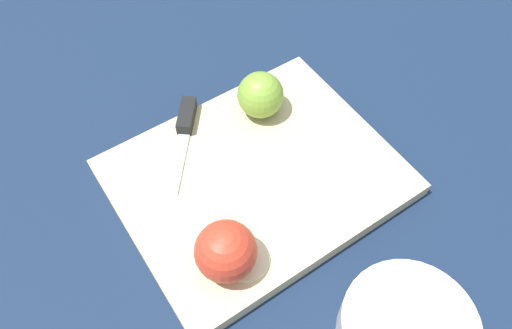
# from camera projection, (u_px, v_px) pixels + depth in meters

# --- Properties ---
(ground_plane) EXTENTS (4.00, 4.00, 0.00)m
(ground_plane) POSITION_uv_depth(u_px,v_px,m) (256.00, 182.00, 0.71)
(ground_plane) COLOR #14233D
(cutting_board) EXTENTS (0.39, 0.33, 0.02)m
(cutting_board) POSITION_uv_depth(u_px,v_px,m) (256.00, 177.00, 0.70)
(cutting_board) COLOR #D1B789
(cutting_board) RESTS_ON ground_plane
(apple_half_left) EXTENTS (0.07, 0.07, 0.07)m
(apple_half_left) POSITION_uv_depth(u_px,v_px,m) (260.00, 95.00, 0.72)
(apple_half_left) COLOR olive
(apple_half_left) RESTS_ON cutting_board
(apple_half_right) EXTENTS (0.07, 0.07, 0.07)m
(apple_half_right) POSITION_uv_depth(u_px,v_px,m) (226.00, 251.00, 0.58)
(apple_half_right) COLOR red
(apple_half_right) RESTS_ON cutting_board
(knife) EXTENTS (0.12, 0.13, 0.02)m
(knife) POSITION_uv_depth(u_px,v_px,m) (185.00, 123.00, 0.73)
(knife) COLOR silver
(knife) RESTS_ON cutting_board
(apple_slice) EXTENTS (0.06, 0.06, 0.00)m
(apple_slice) POSITION_uv_depth(u_px,v_px,m) (247.00, 260.00, 0.61)
(apple_slice) COLOR beige
(apple_slice) RESTS_ON cutting_board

